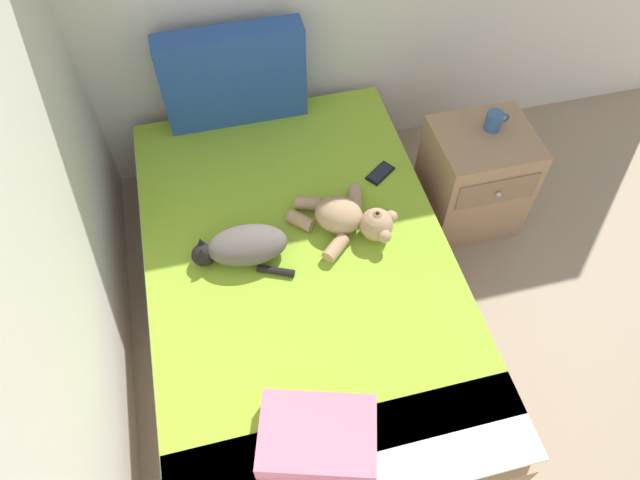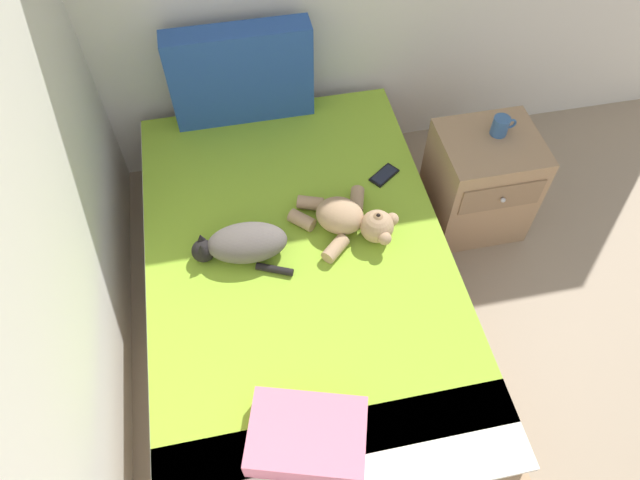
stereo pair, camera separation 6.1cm
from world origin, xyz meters
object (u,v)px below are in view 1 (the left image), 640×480
at_px(cell_phone, 380,173).
at_px(cat, 243,246).
at_px(bed, 301,285).
at_px(mug, 494,121).
at_px(patterned_cushion, 234,77).
at_px(nightstand, 474,178).
at_px(throw_pillow, 317,437).
at_px(teddy_bear, 349,218).

bearing_deg(cell_phone, cat, -155.90).
xyz_separation_m(bed, cell_phone, (0.48, 0.38, 0.24)).
relative_size(cat, mug, 3.46).
relative_size(bed, cell_phone, 12.83).
bearing_deg(cat, mug, 16.15).
bearing_deg(patterned_cushion, mug, -23.79).
distance_m(bed, nightstand, 1.08).
relative_size(cell_phone, throw_pillow, 0.41).
bearing_deg(patterned_cushion, cat, -97.62).
distance_m(cat, nightstand, 1.30).
bearing_deg(nightstand, cell_phone, -179.44).
bearing_deg(mug, bed, -157.79).
distance_m(bed, teddy_bear, 0.40).
relative_size(teddy_bear, nightstand, 0.81).
xyz_separation_m(patterned_cushion, mug, (1.17, -0.51, -0.08)).
distance_m(teddy_bear, throw_pillow, 0.96).
xyz_separation_m(nightstand, mug, (0.04, 0.05, 0.34)).
bearing_deg(bed, nightstand, 20.76).
bearing_deg(teddy_bear, bed, -158.23).
bearing_deg(teddy_bear, cat, -175.20).
xyz_separation_m(throw_pillow, mug, (1.17, 1.22, 0.11)).
bearing_deg(cat, bed, -14.66).
distance_m(cell_phone, nightstand, 0.56).
distance_m(teddy_bear, nightstand, 0.85).
bearing_deg(nightstand, throw_pillow, -133.83).
xyz_separation_m(cell_phone, mug, (0.57, 0.05, 0.16)).
height_order(cat, mug, mug).
xyz_separation_m(teddy_bear, throw_pillow, (-0.36, -0.89, -0.01)).
distance_m(patterned_cushion, cat, 0.91).
height_order(nightstand, mug, mug).
bearing_deg(throw_pillow, patterned_cushion, 89.96).
bearing_deg(patterned_cushion, cell_phone, -43.64).
height_order(cat, teddy_bear, teddy_bear).
height_order(bed, mug, mug).
distance_m(patterned_cushion, mug, 1.28).
bearing_deg(throw_pillow, cat, 97.91).
distance_m(bed, cell_phone, 0.66).
distance_m(cat, throw_pillow, 0.85).
distance_m(cell_phone, mug, 0.60).
xyz_separation_m(cell_phone, nightstand, (0.53, 0.01, -0.18)).
distance_m(bed, throw_pillow, 0.84).
height_order(cat, cell_phone, cat).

